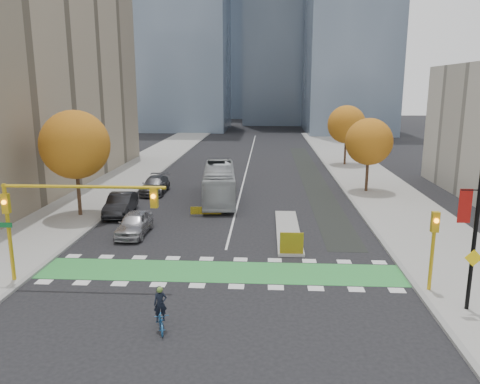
# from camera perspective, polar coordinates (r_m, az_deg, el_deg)

# --- Properties ---
(ground) EXTENTS (300.00, 300.00, 0.00)m
(ground) POSITION_cam_1_polar(r_m,az_deg,el_deg) (24.56, -2.77, -11.01)
(ground) COLOR black
(ground) RESTS_ON ground
(sidewalk_west) EXTENTS (7.00, 120.00, 0.15)m
(sidewalk_west) POSITION_cam_1_polar(r_m,az_deg,el_deg) (46.32, -16.92, -0.09)
(sidewalk_west) COLOR gray
(sidewalk_west) RESTS_ON ground
(sidewalk_east) EXTENTS (7.00, 120.00, 0.15)m
(sidewalk_east) POSITION_cam_1_polar(r_m,az_deg,el_deg) (44.86, 17.48, -0.53)
(sidewalk_east) COLOR gray
(sidewalk_east) RESTS_ON ground
(curb_west) EXTENTS (0.30, 120.00, 0.16)m
(curb_west) POSITION_cam_1_polar(r_m,az_deg,el_deg) (45.23, -12.76, -0.15)
(curb_west) COLOR gray
(curb_west) RESTS_ON ground
(curb_east) EXTENTS (0.30, 120.00, 0.16)m
(curb_east) POSITION_cam_1_polar(r_m,az_deg,el_deg) (44.13, 13.07, -0.48)
(curb_east) COLOR gray
(curb_east) RESTS_ON ground
(bike_crossing) EXTENTS (20.00, 3.00, 0.01)m
(bike_crossing) POSITION_cam_1_polar(r_m,az_deg,el_deg) (25.94, -2.42, -9.67)
(bike_crossing) COLOR #2E8C3C
(bike_crossing) RESTS_ON ground
(centre_line) EXTENTS (0.15, 70.00, 0.01)m
(centre_line) POSITION_cam_1_polar(r_m,az_deg,el_deg) (63.19, 1.05, 3.69)
(centre_line) COLOR silver
(centre_line) RESTS_ON ground
(bike_lane_paint) EXTENTS (2.50, 50.00, 0.01)m
(bike_lane_paint) POSITION_cam_1_polar(r_m,az_deg,el_deg) (53.52, 8.67, 1.91)
(bike_lane_paint) COLOR black
(bike_lane_paint) RESTS_ON ground
(median_island) EXTENTS (1.60, 10.00, 0.16)m
(median_island) POSITION_cam_1_polar(r_m,az_deg,el_deg) (32.89, 5.87, -4.70)
(median_island) COLOR gray
(median_island) RESTS_ON ground
(hazard_board) EXTENTS (1.40, 0.12, 1.30)m
(hazard_board) POSITION_cam_1_polar(r_m,az_deg,el_deg) (28.11, 6.31, -6.22)
(hazard_board) COLOR yellow
(hazard_board) RESTS_ON median_island
(tree_west) EXTENTS (5.20, 5.20, 8.22)m
(tree_west) POSITION_cam_1_polar(r_m,az_deg,el_deg) (37.53, -19.47, 5.45)
(tree_west) COLOR #332114
(tree_west) RESTS_ON ground
(tree_east_near) EXTENTS (4.40, 4.40, 7.08)m
(tree_east_near) POSITION_cam_1_polar(r_m,az_deg,el_deg) (45.65, 15.44, 5.93)
(tree_east_near) COLOR #332114
(tree_east_near) RESTS_ON ground
(tree_east_far) EXTENTS (4.80, 4.80, 7.65)m
(tree_east_far) POSITION_cam_1_polar(r_m,az_deg,el_deg) (61.37, 12.85, 8.03)
(tree_east_far) COLOR #332114
(tree_east_far) RESTS_ON ground
(traffic_signal_west) EXTENTS (8.53, 0.56, 5.20)m
(traffic_signal_west) POSITION_cam_1_polar(r_m,az_deg,el_deg) (24.89, -21.48, -1.76)
(traffic_signal_west) COLOR #BF9914
(traffic_signal_west) RESTS_ON ground
(traffic_signal_east) EXTENTS (0.35, 0.43, 4.10)m
(traffic_signal_east) POSITION_cam_1_polar(r_m,az_deg,el_deg) (24.35, 22.52, -5.34)
(traffic_signal_east) COLOR #BF9914
(traffic_signal_east) RESTS_ON ground
(banner_lamppost) EXTENTS (1.65, 0.36, 8.28)m
(banner_lamppost) POSITION_cam_1_polar(r_m,az_deg,el_deg) (22.44, 26.97, -2.26)
(banner_lamppost) COLOR black
(banner_lamppost) RESTS_ON ground
(cyclist) EXTENTS (1.07, 1.77, 1.93)m
(cyclist) POSITION_cam_1_polar(r_m,az_deg,el_deg) (20.21, -9.64, -14.65)
(cyclist) COLOR #1E538B
(cyclist) RESTS_ON ground
(bus) EXTENTS (3.68, 11.37, 3.11)m
(bus) POSITION_cam_1_polar(r_m,az_deg,el_deg) (41.48, -2.55, 1.10)
(bus) COLOR #A5AAAC
(bus) RESTS_ON ground
(parked_car_a) EXTENTS (1.88, 4.62, 1.57)m
(parked_car_a) POSITION_cam_1_polar(r_m,az_deg,el_deg) (32.70, -12.76, -3.77)
(parked_car_a) COLOR #A0A0A5
(parked_car_a) RESTS_ON ground
(parked_car_b) EXTENTS (2.18, 5.25, 1.69)m
(parked_car_b) POSITION_cam_1_polar(r_m,az_deg,el_deg) (38.02, -14.34, -1.46)
(parked_car_b) COLOR black
(parked_car_b) RESTS_ON ground
(parked_car_c) EXTENTS (2.26, 5.37, 1.55)m
(parked_car_c) POSITION_cam_1_polar(r_m,az_deg,el_deg) (45.14, -10.33, 0.84)
(parked_car_c) COLOR #444549
(parked_car_c) RESTS_ON ground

